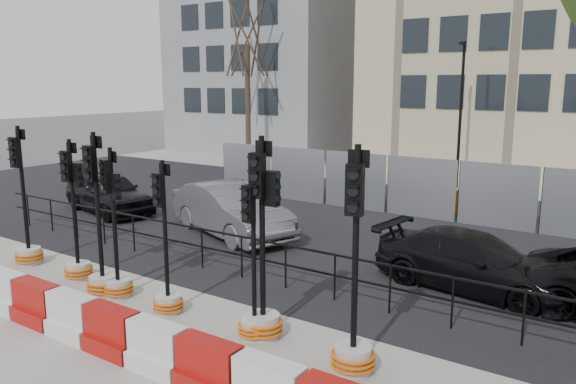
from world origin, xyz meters
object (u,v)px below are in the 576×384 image
Objects in this scene: traffic_signal_a at (27,237)px; car_a at (109,193)px; traffic_signal_h at (353,328)px; car_c at (473,262)px; traffic_signal_d at (116,263)px.

car_a is (-2.91, 4.74, -0.00)m from traffic_signal_a.
traffic_signal_h reaches higher than car_c.
car_a is at bearing 95.28° from car_c.
car_c is at bearing 52.94° from traffic_signal_d.
traffic_signal_a reaches higher than car_c.
traffic_signal_d is 0.72× the size of car_a.
traffic_signal_d is 0.89× the size of traffic_signal_h.
car_a is at bearing 144.43° from traffic_signal_h.
car_a reaches higher than car_c.
car_a is (-11.89, 4.95, -0.03)m from traffic_signal_h.
car_c is at bearing 70.97° from traffic_signal_h.
traffic_signal_d is at bearing 166.89° from traffic_signal_h.
car_a is 12.38m from car_c.
traffic_signal_h reaches higher than traffic_signal_a.
traffic_signal_a is 8.98m from traffic_signal_h.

